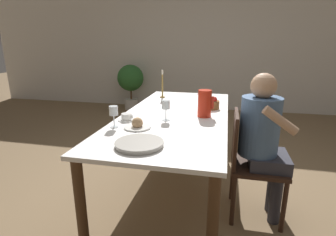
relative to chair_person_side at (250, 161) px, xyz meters
name	(u,v)px	position (x,y,z in m)	size (l,w,h in m)	color
ground_plane	(175,185)	(-0.67, 0.31, -0.48)	(20.00, 20.00, 0.00)	#7F6647
wall_back	(206,47)	(-0.67, 3.65, 0.82)	(10.00, 0.06, 2.60)	silver
dining_table	(175,122)	(-0.67, 0.31, 0.19)	(0.96, 2.18, 0.75)	white
chair_person_side	(250,161)	(0.00, 0.00, 0.00)	(0.42, 0.42, 0.88)	#331E14
person_seated	(263,136)	(0.08, 0.00, 0.23)	(0.39, 0.41, 1.19)	#33333D
red_pitcher	(205,103)	(-0.40, 0.27, 0.40)	(0.15, 0.12, 0.24)	red
wine_glass_water	(166,106)	(-0.71, 0.08, 0.41)	(0.07, 0.07, 0.18)	white
wine_glass_juice	(114,112)	(-1.07, -0.20, 0.40)	(0.07, 0.07, 0.17)	white
teacup_near_person	(127,118)	(-1.04, 0.00, 0.30)	(0.15, 0.15, 0.06)	white
serving_tray	(139,144)	(-0.75, -0.52, 0.29)	(0.32, 0.32, 0.03)	#B7B2A8
bread_plate	(137,125)	(-0.88, -0.17, 0.30)	(0.21, 0.21, 0.09)	white
fruit_bowl	(210,104)	(-0.37, 0.59, 0.33)	(0.18, 0.18, 0.13)	brown
candlestick_tall	(162,87)	(-0.97, 1.01, 0.41)	(0.06, 0.06, 0.33)	olive
potted_plant	(131,81)	(-2.21, 3.23, 0.14)	(0.55, 0.55, 0.95)	beige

